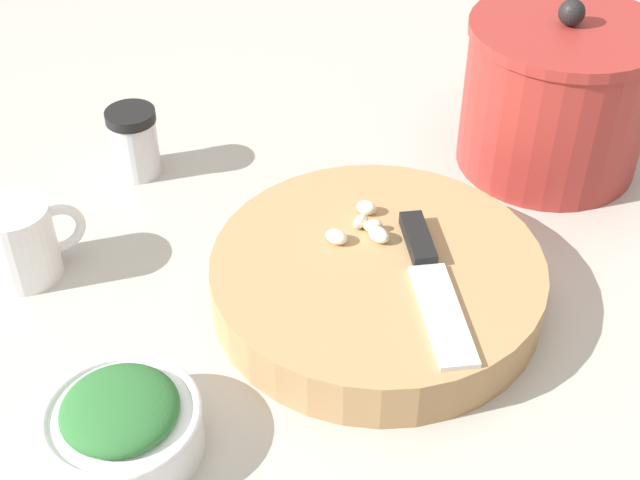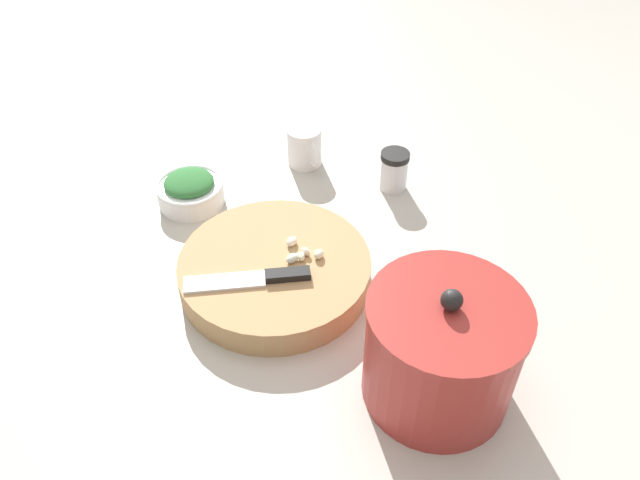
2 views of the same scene
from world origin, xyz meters
TOP-DOWN VIEW (x-y plane):
  - ground_plane at (0.00, 0.00)m, footprint 5.00×5.00m
  - cutting_board at (0.05, -0.08)m, footprint 0.31×0.31m
  - chef_knife at (0.09, -0.11)m, footprint 0.04×0.20m
  - garlic_cloves at (0.05, -0.03)m, footprint 0.07×0.07m
  - herb_bowl at (-0.18, -0.22)m, footprint 0.13×0.13m
  - spice_jar at (-0.17, 0.18)m, footprint 0.06×0.06m
  - coffee_mug at (-0.28, 0.02)m, footprint 0.10×0.07m
  - stock_pot at (0.30, 0.12)m, footprint 0.21×0.21m

SIDE VIEW (x-z plane):
  - ground_plane at x=0.00m, z-range 0.00..0.00m
  - cutting_board at x=0.05m, z-range 0.00..0.05m
  - herb_bowl at x=-0.18m, z-range 0.00..0.06m
  - coffee_mug at x=-0.28m, z-range 0.00..0.08m
  - spice_jar at x=-0.17m, z-range 0.00..0.08m
  - chef_knife at x=0.09m, z-range 0.05..0.06m
  - garlic_cloves at x=0.05m, z-range 0.05..0.06m
  - stock_pot at x=0.30m, z-range -0.01..0.19m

